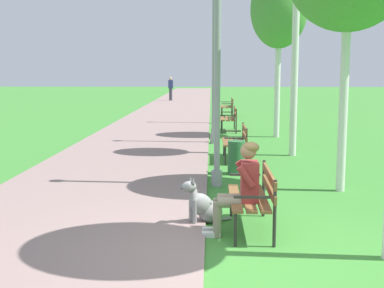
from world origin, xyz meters
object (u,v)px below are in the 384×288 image
Objects in this scene: park_bench_mid at (237,139)px; pedestrian_distant at (171,89)px; park_bench_far at (230,117)px; park_bench_furthest at (228,105)px; park_bench_near at (255,193)px; lamp_post_far at (214,72)px; lamp_post_near at (218,54)px; birch_tree_fourth at (279,10)px; person_seated_on_near_bench at (241,185)px; litter_bin at (236,157)px; lamp_post_mid at (214,65)px; dog_grey at (204,206)px.

park_bench_mid is 0.91× the size of pedestrian_distant.
park_bench_far is 6.02m from park_bench_furthest.
park_bench_near is 0.91× the size of pedestrian_distant.
lamp_post_far is at bearing -101.27° from park_bench_furthest.
park_bench_mid is 0.32× the size of lamp_post_near.
park_bench_near and park_bench_far have the same top height.
birch_tree_fourth reaches higher than park_bench_far.
park_bench_near is 29.59m from pedestrian_distant.
person_seated_on_near_bench is at bearing -91.34° from park_bench_far.
litter_bin is (0.14, 4.13, -0.33)m from person_seated_on_near_bench.
park_bench_mid and park_bench_far have the same top height.
lamp_post_far reaches higher than person_seated_on_near_bench.
person_seated_on_near_bench is 4.14m from litter_bin.
park_bench_furthest is (0.19, 17.56, 0.00)m from park_bench_near.
park_bench_mid is at bearing 79.79° from lamp_post_near.
lamp_post_mid reaches higher than pedestrian_distant.
dog_grey is at bearing -102.76° from birch_tree_fourth.
park_bench_furthest is 0.37× the size of lamp_post_far.
park_bench_far is 9.06m from lamp_post_near.
pedestrian_distant is at bearing 96.16° from person_seated_on_near_bench.
birch_tree_fourth is (2.21, 9.77, 3.77)m from dog_grey.
lamp_post_far is (-0.28, 14.40, 1.40)m from person_seated_on_near_bench.
pedestrian_distant is at bearing 96.61° from park_bench_near.
park_bench_mid is 0.28× the size of birch_tree_fourth.
park_bench_near is at bearing -86.42° from lamp_post_mid.
pedestrian_distant reaches higher than park_bench_furthest.
birch_tree_fourth is (1.45, -1.49, 3.51)m from park_bench_far.
lamp_post_far reaches higher than dog_grey.
pedestrian_distant is at bearing 98.19° from park_bench_mid.
lamp_post_near is at bearing -109.61° from litter_bin.
lamp_post_mid is (-0.53, 8.48, 1.80)m from park_bench_near.
pedestrian_distant reaches higher than park_bench_mid.
park_bench_near is at bearing -98.57° from birch_tree_fourth.
pedestrian_distant is (-3.43, 23.82, 0.33)m from park_bench_mid.
pedestrian_distant is (-2.88, 20.92, -1.47)m from lamp_post_mid.
litter_bin is at bearing 80.14° from dog_grey.
park_bench_furthest is 3.80m from lamp_post_far.
birch_tree_fourth is at bearing 80.50° from person_seated_on_near_bench.
dog_grey is at bearing -99.86° from litter_bin.
dog_grey is at bearing -94.85° from lamp_post_near.
lamp_post_near is at bearing 85.15° from dog_grey.
park_bench_near is at bearing -88.04° from lamp_post_far.
lamp_post_near reaches higher than person_seated_on_near_bench.
lamp_post_far is 10.43m from litter_bin.
park_bench_mid reaches higher than dog_grey.
park_bench_near is at bearing -79.68° from lamp_post_near.
dog_grey is 8.46m from lamp_post_mid.
lamp_post_near is at bearing 95.55° from person_seated_on_near_bench.
person_seated_on_near_bench is 0.24× the size of birch_tree_fourth.
park_bench_furthest is 1.96× the size of dog_grey.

